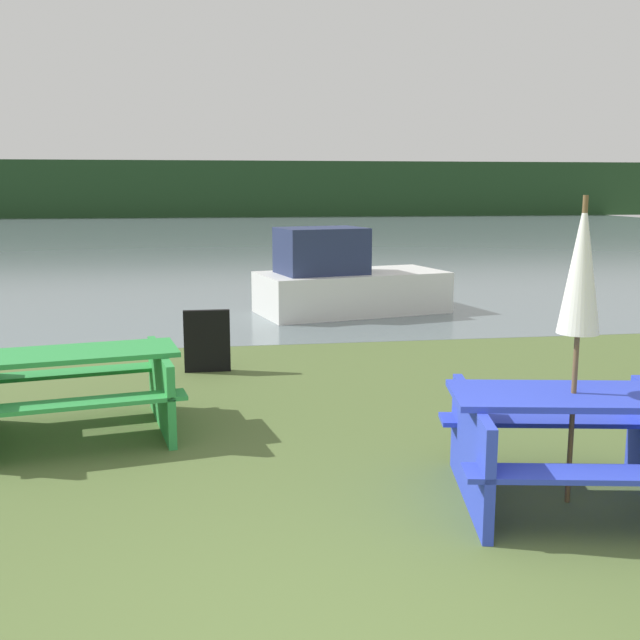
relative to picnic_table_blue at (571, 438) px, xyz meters
name	(u,v)px	position (x,y,z in m)	size (l,w,h in m)	color
water	(218,234)	(-1.93, 30.60, -0.47)	(60.00, 50.00, 0.00)	slate
far_treeline	(213,189)	(-1.93, 50.60, 1.53)	(80.00, 1.60, 4.00)	#1E3D1E
picnic_table_blue	(571,438)	(0.00, 0.00, 0.00)	(1.88, 1.65, 0.80)	blue
picnic_table_green	(76,385)	(-3.67, 2.02, -0.01)	(1.99, 1.68, 0.77)	green
umbrella_white	(581,268)	(0.00, 0.00, 1.19)	(0.29, 0.29, 2.15)	brown
boat	(344,282)	(-0.11, 8.14, 0.08)	(3.49, 2.20, 1.51)	silver
signboard	(207,341)	(-2.51, 4.21, -0.10)	(0.55, 0.08, 0.75)	black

